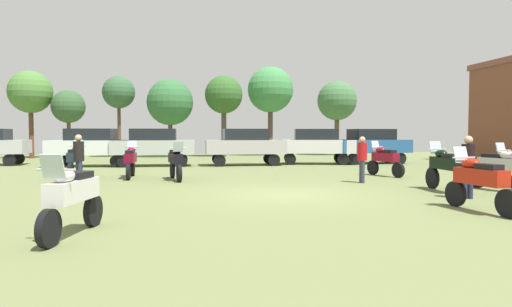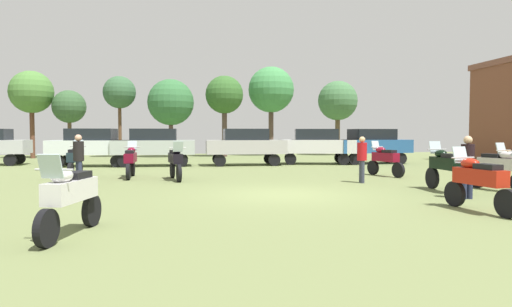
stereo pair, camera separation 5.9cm
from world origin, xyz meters
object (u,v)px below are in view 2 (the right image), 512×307
object	(u,v)px
motorcycle_4	(131,160)
motorcycle_5	(499,167)
tree_5	(224,96)
tree_1	(31,93)
motorcycle_6	(70,195)
tree_7	(119,93)
motorcycle_3	(385,159)
motorcycle_12	(478,180)
person_3	(79,156)
motorcycle_9	(176,161)
car_3	(92,144)
car_5	(246,144)
tree_6	(171,103)
car_6	(372,143)
person_2	(362,156)
motorcycle_1	(75,159)
motorcycle_7	(445,167)
tree_8	(271,90)
person_1	(468,162)
tree_4	(69,107)
tree_2	(338,101)
car_1	(154,144)
car_4	(316,144)

from	to	relation	value
motorcycle_4	motorcycle_5	bearing A→B (deg)	-27.23
tree_5	tree_1	bearing A→B (deg)	-179.71
motorcycle_6	tree_7	distance (m)	26.07
motorcycle_3	motorcycle_12	size ratio (longest dim) A/B	0.94
person_3	motorcycle_9	bearing A→B (deg)	-98.16
car_3	car_5	bearing A→B (deg)	-88.09
motorcycle_5	tree_6	xyz separation A→B (m)	(-10.53, 20.90, 3.28)
motorcycle_12	tree_6	xyz separation A→B (m)	(-7.54, 24.08, 3.30)
car_6	person_2	size ratio (longest dim) A/B	2.70
car_5	car_3	bearing A→B (deg)	87.23
person_2	tree_5	bearing A→B (deg)	15.92
car_5	tree_6	size ratio (longest dim) A/B	0.76
tree_1	car_6	bearing A→B (deg)	-22.72
motorcycle_5	person_2	distance (m)	4.26
motorcycle_1	car_6	bearing A→B (deg)	20.93
motorcycle_6	person_3	xyz separation A→B (m)	(-1.57, 7.49, 0.30)
motorcycle_3	tree_5	distance (m)	17.36
car_5	person_2	bearing A→B (deg)	-162.02
motorcycle_1	car_6	size ratio (longest dim) A/B	0.50
motorcycle_3	car_6	bearing A→B (deg)	53.26
motorcycle_3	motorcycle_7	size ratio (longest dim) A/B	0.89
motorcycle_1	motorcycle_9	bearing A→B (deg)	-19.87
motorcycle_3	tree_8	bearing A→B (deg)	77.76
motorcycle_6	motorcycle_7	world-z (taller)	motorcycle_7
tree_1	tree_8	size ratio (longest dim) A/B	0.88
car_5	person_1	size ratio (longest dim) A/B	2.55
motorcycle_4	tree_5	bearing A→B (deg)	71.07
motorcycle_4	motorcycle_12	size ratio (longest dim) A/B	1.04
person_3	tree_4	world-z (taller)	tree_4
motorcycle_12	tree_2	world-z (taller)	tree_2
motorcycle_4	person_2	size ratio (longest dim) A/B	1.37
motorcycle_1	tree_7	distance (m)	15.84
person_2	motorcycle_12	bearing A→B (deg)	-171.23
tree_1	tree_7	world-z (taller)	tree_1
motorcycle_3	tree_6	bearing A→B (deg)	102.65
tree_4	car_1	bearing A→B (deg)	-53.62
person_1	tree_6	world-z (taller)	tree_6
motorcycle_12	car_4	distance (m)	15.39
car_3	motorcycle_1	bearing A→B (deg)	-169.17
motorcycle_7	car_4	size ratio (longest dim) A/B	0.50
car_5	tree_4	xyz separation A→B (m)	(-11.35, 8.94, 2.43)
motorcycle_4	tree_1	distance (m)	17.76
motorcycle_12	car_1	bearing A→B (deg)	111.60
person_3	tree_8	distance (m)	21.70
motorcycle_9	motorcycle_12	distance (m)	10.44
motorcycle_7	car_3	xyz separation A→B (m)	(-12.62, 12.24, 0.43)
motorcycle_7	person_2	world-z (taller)	person_2
person_2	person_3	bearing A→B (deg)	92.39
person_3	tree_5	bearing A→B (deg)	-52.81
motorcycle_5	car_5	size ratio (longest dim) A/B	0.48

